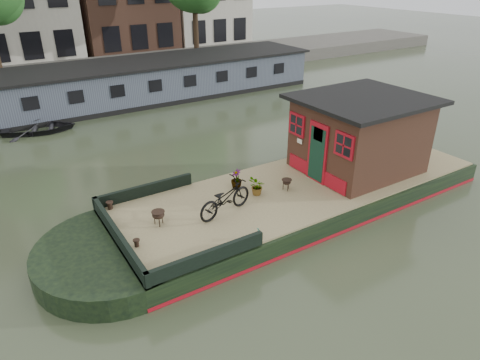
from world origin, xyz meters
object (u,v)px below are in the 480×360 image
bicycle (225,198)px  brazier_rear (159,218)px  cabin (360,133)px  dinghy (38,125)px  brazier_front (287,185)px

bicycle → brazier_rear: (-1.76, 0.43, -0.27)m
cabin → dinghy: (-8.13, 11.42, -1.55)m
brazier_front → brazier_rear: 4.03m
cabin → bicycle: cabin is taller
brazier_rear → bicycle: bearing=-13.7°
bicycle → brazier_front: bearing=-97.9°
brazier_front → brazier_rear: bearing=176.7°
cabin → bicycle: (-5.19, -0.21, -0.76)m
cabin → brazier_front: size_ratio=11.48×
bicycle → brazier_front: bicycle is taller
brazier_front → dinghy: brazier_front is taller
brazier_front → brazier_rear: (-4.02, 0.23, 0.03)m
brazier_rear → dinghy: brazier_rear is taller
cabin → brazier_rear: cabin is taller
cabin → brazier_front: 3.11m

